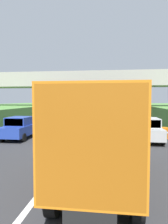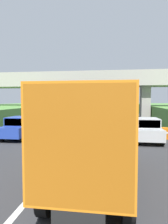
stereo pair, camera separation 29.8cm
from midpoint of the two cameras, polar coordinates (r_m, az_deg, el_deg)
lane_centre_stripe at (r=25.54m, az=3.02°, el=-3.38°), size 0.20×91.29×0.01m
overpass_bridge at (r=31.83m, az=4.18°, el=7.75°), size 40.00×4.80×7.27m
overhead_highway_sign at (r=25.71m, az=3.12°, el=4.38°), size 5.88×0.18×4.77m
truck_green at (r=34.83m, az=-3.43°, el=1.65°), size 2.44×7.30×3.44m
truck_white at (r=50.70m, az=4.03°, el=2.24°), size 2.44×7.30×3.44m
truck_orange at (r=7.39m, az=4.16°, el=-5.35°), size 2.44×7.30×3.44m
car_silver at (r=15.66m, az=17.85°, el=-4.77°), size 1.86×4.10×1.72m
car_blue at (r=16.77m, az=-17.10°, el=-4.22°), size 1.86×4.10×1.72m
construction_barrel_3 at (r=17.05m, az=22.24°, el=-5.55°), size 0.57×0.57×0.90m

